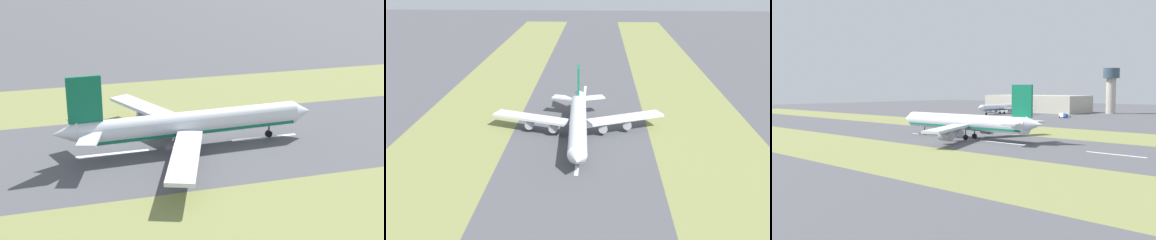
{
  "view_description": "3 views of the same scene",
  "coord_description": "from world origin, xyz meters",
  "views": [
    {
      "loc": [
        121.13,
        -30.08,
        50.22
      ],
      "look_at": [
        0.71,
        4.44,
        7.0
      ],
      "focal_mm": 50.0,
      "sensor_mm": 36.0,
      "label": 1
    },
    {
      "loc": [
        -5.88,
        152.54,
        61.09
      ],
      "look_at": [
        0.71,
        4.44,
        7.0
      ],
      "focal_mm": 42.0,
      "sensor_mm": 36.0,
      "label": 2
    },
    {
      "loc": [
        -123.35,
        -110.48,
        19.08
      ],
      "look_at": [
        0.71,
        4.44,
        7.0
      ],
      "focal_mm": 42.0,
      "sensor_mm": 36.0,
      "label": 3
    }
  ],
  "objects": [
    {
      "name": "centreline_dash_mid",
      "position": [
        0.0,
        -15.56,
        0.01
      ],
      "size": [
        1.2,
        18.0,
        0.01
      ],
      "primitive_type": "cube",
      "color": "silver",
      "rests_on": "ground"
    },
    {
      "name": "airplane_main_jet",
      "position": [
        0.78,
        2.54,
        6.02
      ],
      "size": [
        64.09,
        67.16,
        20.2
      ],
      "color": "silver",
      "rests_on": "ground"
    },
    {
      "name": "grass_median_east",
      "position": [
        45.0,
        0.0,
        0.0
      ],
      "size": [
        40.0,
        600.0,
        0.01
      ],
      "primitive_type": "cube",
      "color": "olive",
      "rests_on": "ground"
    },
    {
      "name": "ground_plane",
      "position": [
        0.0,
        0.0,
        0.0
      ],
      "size": [
        800.0,
        800.0,
        0.0
      ],
      "primitive_type": "plane",
      "color": "#4C4C51"
    },
    {
      "name": "centreline_dash_far",
      "position": [
        0.0,
        24.44,
        0.01
      ],
      "size": [
        1.2,
        18.0,
        0.01
      ],
      "primitive_type": "cube",
      "color": "silver",
      "rests_on": "ground"
    },
    {
      "name": "grass_median_west",
      "position": [
        -45.0,
        0.0,
        0.0
      ],
      "size": [
        40.0,
        600.0,
        0.01
      ],
      "primitive_type": "cube",
      "color": "olive",
      "rests_on": "ground"
    }
  ]
}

